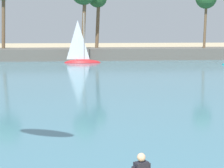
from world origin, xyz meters
TOP-DOWN VIEW (x-y plane):
  - sea at (0.00, 51.62)m, footprint 220.00×89.35m
  - palm_headland at (-0.34, 56.21)m, footprint 82.68×6.40m
  - sailboat_near_shore at (1.40, 50.24)m, footprint 5.13×1.76m

SIDE VIEW (x-z plane):
  - sea at x=0.00m, z-range 0.00..0.06m
  - sailboat_near_shore at x=1.40m, z-range -2.95..4.40m
  - palm_headland at x=-0.34m, z-range -2.75..10.59m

